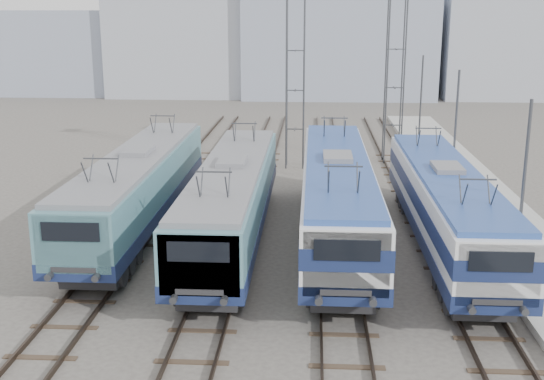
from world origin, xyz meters
The scene contains 15 objects.
ground centered at (0.00, 0.00, 0.00)m, with size 160.00×160.00×0.00m, color #514C47.
platform centered at (10.20, 8.00, 0.15)m, with size 4.00×70.00×0.30m, color #9E9E99.
locomotive_far_left centered at (-6.75, 7.94, 2.24)m, with size 2.84×17.93×3.38m.
locomotive_center_left centered at (-2.25, 6.25, 2.20)m, with size 2.79×17.62×3.32m.
locomotive_center_right centered at (2.25, 6.78, 2.35)m, with size 2.92×18.47×3.47m.
locomotive_far_right centered at (6.75, 5.98, 2.22)m, with size 2.74×17.32×3.26m.
catenary_tower_west centered at (0.00, 22.00, 6.64)m, with size 4.50×1.20×12.00m.
catenary_tower_east centered at (6.50, 24.00, 6.64)m, with size 4.50×1.20×12.00m.
mast_front centered at (8.60, 2.00, 3.50)m, with size 0.12×0.12×7.00m, color #3F4247.
mast_mid centered at (8.60, 14.00, 3.50)m, with size 0.12×0.12×7.00m, color #3F4247.
mast_rear centered at (8.60, 26.00, 3.50)m, with size 0.12×0.12×7.00m, color #3F4247.
building_west centered at (-14.00, 62.00, 7.00)m, with size 18.00×12.00×14.00m, color #A3A9B5.
building_center centered at (4.00, 62.00, 9.00)m, with size 22.00×14.00×18.00m, color #919BB0.
building_east centered at (24.00, 62.00, 6.00)m, with size 16.00×12.00×12.00m, color #A3A9B5.
building_far_west centered at (-30.00, 62.00, 5.00)m, with size 14.00×10.00×10.00m, color #919BB0.
Camera 1 is at (1.17, -21.69, 9.89)m, focal length 45.00 mm.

